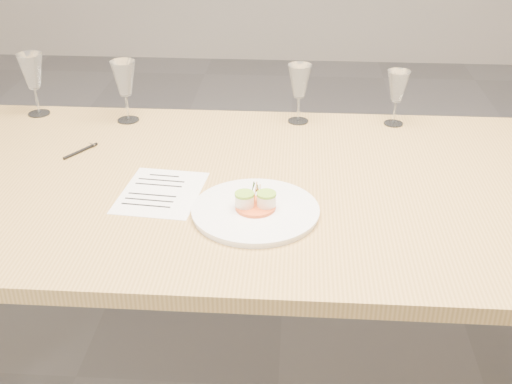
# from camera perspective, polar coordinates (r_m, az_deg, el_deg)

# --- Properties ---
(dining_table) EXTENTS (2.40, 1.00, 0.75)m
(dining_table) POSITION_cam_1_polar(r_m,az_deg,el_deg) (1.74, 2.37, -1.07)
(dining_table) COLOR tan
(dining_table) RESTS_ON ground
(dinner_plate) EXTENTS (0.31, 0.31, 0.08)m
(dinner_plate) POSITION_cam_1_polar(r_m,az_deg,el_deg) (1.56, -0.03, -1.58)
(dinner_plate) COLOR white
(dinner_plate) RESTS_ON dining_table
(recipe_sheet) EXTENTS (0.22, 0.27, 0.00)m
(recipe_sheet) POSITION_cam_1_polar(r_m,az_deg,el_deg) (1.67, -8.45, -0.03)
(recipe_sheet) COLOR white
(recipe_sheet) RESTS_ON dining_table
(ballpoint_pen) EXTENTS (0.07, 0.11, 0.01)m
(ballpoint_pen) POSITION_cam_1_polar(r_m,az_deg,el_deg) (1.94, -15.31, 3.55)
(ballpoint_pen) COLOR black
(ballpoint_pen) RESTS_ON dining_table
(wine_glass_0) EXTENTS (0.08, 0.08, 0.20)m
(wine_glass_0) POSITION_cam_1_polar(r_m,az_deg,el_deg) (2.22, -19.29, 9.99)
(wine_glass_0) COLOR white
(wine_glass_0) RESTS_ON dining_table
(wine_glass_1) EXTENTS (0.08, 0.08, 0.20)m
(wine_glass_1) POSITION_cam_1_polar(r_m,az_deg,el_deg) (2.09, -11.64, 9.76)
(wine_glass_1) COLOR white
(wine_glass_1) RESTS_ON dining_table
(wine_glass_2) EXTENTS (0.08, 0.08, 0.19)m
(wine_glass_2) POSITION_cam_1_polar(r_m,az_deg,el_deg) (2.04, 3.88, 9.70)
(wine_glass_2) COLOR white
(wine_glass_2) RESTS_ON dining_table
(wine_glass_3) EXTENTS (0.07, 0.07, 0.18)m
(wine_glass_3) POSITION_cam_1_polar(r_m,az_deg,el_deg) (2.07, 12.46, 9.06)
(wine_glass_3) COLOR white
(wine_glass_3) RESTS_ON dining_table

